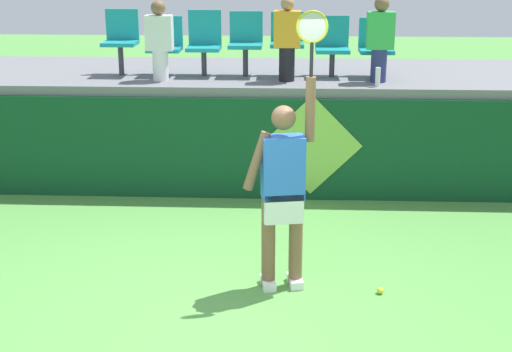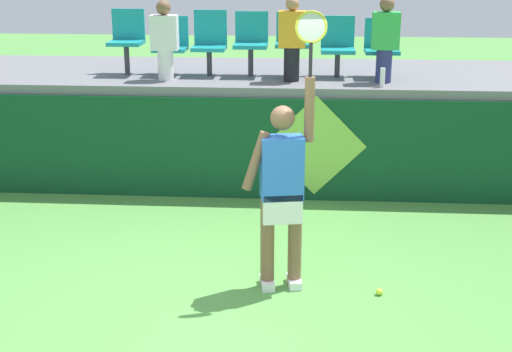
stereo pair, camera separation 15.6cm
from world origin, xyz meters
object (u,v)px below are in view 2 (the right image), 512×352
Objects in this scene: spectator_1 at (292,38)px; stadium_chair_3 at (251,40)px; spectator_0 at (165,39)px; stadium_chair_1 at (171,43)px; tennis_player at (282,188)px; stadium_chair_6 at (382,45)px; stadium_chair_2 at (210,41)px; stadium_chair_5 at (338,44)px; spectator_2 at (385,39)px; stadium_chair_4 at (293,40)px; stadium_chair_0 at (127,37)px; water_bottle at (382,77)px; tennis_ball at (379,292)px.

stadium_chair_3 is at bearing 144.14° from spectator_1.
stadium_chair_1 is at bearing 90.00° from spectator_0.
stadium_chair_6 is at bearing 70.94° from tennis_player.
spectator_0 reaches higher than stadium_chair_6.
spectator_1 reaches higher than stadium_chair_1.
spectator_0 is (-2.79, -0.42, 0.11)m from stadium_chair_6.
tennis_player is 2.55× the size of spectator_0.
stadium_chair_2 is 1.08× the size of stadium_chair_5.
spectator_1 is (-0.59, -0.40, 0.12)m from stadium_chair_5.
spectator_0 is (-1.08, -0.42, 0.05)m from stadium_chair_3.
tennis_player reaches higher than stadium_chair_3.
stadium_chair_2 is 1.70m from stadium_chair_5.
stadium_chair_1 is (-1.62, 3.39, 0.85)m from tennis_player.
stadium_chair_5 is 0.72m from spectator_2.
spectator_0 is at bearing -140.79° from stadium_chair_2.
stadium_chair_4 is 0.78× the size of spectator_1.
stadium_chair_4 is (2.22, -0.00, -0.01)m from stadium_chair_0.
spectator_1 is at bearing 179.31° from spectator_2.
stadium_chair_4 is 1.06× the size of stadium_chair_5.
stadium_chair_6 is (2.79, -0.00, -0.00)m from stadium_chair_1.
stadium_chair_6 is at bearing -0.19° from stadium_chair_2.
water_bottle is 0.54m from spectator_2.
stadium_chair_4 is 1.17m from stadium_chair_6.
stadium_chair_3 is 1.07× the size of stadium_chair_5.
tennis_ball is 4.43m from spectator_0.
spectator_2 is at bearing -10.43° from stadium_chair_2.
stadium_chair_4 is 1.68m from spectator_0.
spectator_2 is at bearing -13.48° from stadium_chair_3.
tennis_player is 3.35m from spectator_2.
tennis_ball is (0.92, -0.12, -0.96)m from tennis_player.
stadium_chair_0 is 2.25m from spectator_1.
tennis_ball is 0.08× the size of stadium_chair_4.
stadium_chair_2 is 0.68m from spectator_0.
stadium_chair_3 is at bearing 112.61° from tennis_ball.
tennis_player is 2.44× the size of spectator_1.
spectator_0 is 0.95× the size of spectator_2.
stadium_chair_4 is (1.63, -0.00, 0.06)m from stadium_chair_1.
stadium_chair_0 is at bearing 173.07° from spectator_2.
stadium_chair_3 reaches higher than water_bottle.
water_bottle is 2.80m from spectator_0.
spectator_1 is at bearing -146.16° from stadium_chair_5.
spectator_2 reaches higher than stadium_chair_5.
stadium_chair_4 reaches higher than tennis_ball.
spectator_2 reaches higher than tennis_ball.
stadium_chair_5 is 0.73m from spectator_1.
stadium_chair_1 is (-2.54, 3.51, 1.81)m from tennis_ball.
stadium_chair_1 is (-2.75, 0.72, 0.30)m from water_bottle.
spectator_1 is (2.22, -0.40, 0.06)m from stadium_chair_0.
stadium_chair_5 is (0.59, 0.00, -0.05)m from stadium_chair_4.
stadium_chair_2 is (-2.23, 0.73, 0.34)m from water_bottle.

